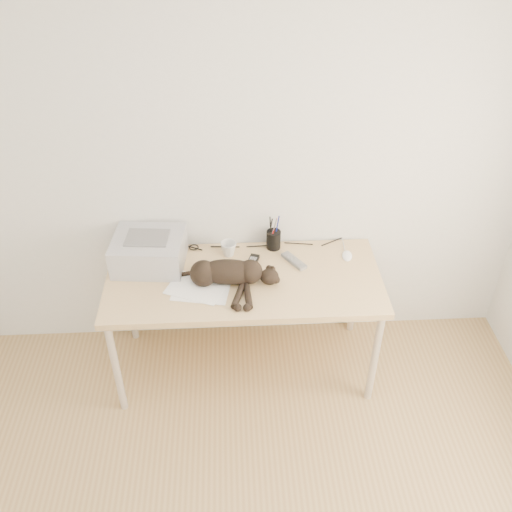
{
  "coord_description": "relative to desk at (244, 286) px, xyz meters",
  "views": [
    {
      "loc": [
        -0.06,
        -1.16,
        2.84
      ],
      "look_at": [
        0.07,
        1.34,
        0.94
      ],
      "focal_mm": 40.0,
      "sensor_mm": 36.0,
      "label": 1
    }
  ],
  "objects": [
    {
      "name": "cable_tangle",
      "position": [
        0.0,
        0.22,
        0.14
      ],
      "size": [
        1.36,
        0.07,
        0.01
      ],
      "primitive_type": null,
      "color": "black",
      "rests_on": "desk"
    },
    {
      "name": "mug",
      "position": [
        -0.08,
        0.14,
        0.18
      ],
      "size": [
        0.13,
        0.13,
        0.09
      ],
      "primitive_type": "imported",
      "rotation": [
        0.0,
        0.0,
        1.05
      ],
      "color": "silver",
      "rests_on": "desk"
    },
    {
      "name": "wall_back",
      "position": [
        0.0,
        0.27,
        0.69
      ],
      "size": [
        3.5,
        0.0,
        3.5
      ],
      "primitive_type": "plane",
      "rotation": [
        1.57,
        0.0,
        0.0
      ],
      "color": "silver",
      "rests_on": "floor"
    },
    {
      "name": "desk",
      "position": [
        0.0,
        0.0,
        0.0
      ],
      "size": [
        1.6,
        0.7,
        0.74
      ],
      "color": "tan",
      "rests_on": "floor"
    },
    {
      "name": "papers",
      "position": [
        -0.26,
        -0.17,
        0.14
      ],
      "size": [
        0.39,
        0.32,
        0.01
      ],
      "color": "white",
      "rests_on": "desk"
    },
    {
      "name": "pen_cup",
      "position": [
        0.19,
        0.2,
        0.2
      ],
      "size": [
        0.09,
        0.09,
        0.23
      ],
      "color": "black",
      "rests_on": "desk"
    },
    {
      "name": "mouse",
      "position": [
        0.63,
        0.09,
        0.15
      ],
      "size": [
        0.08,
        0.11,
        0.03
      ],
      "primitive_type": "ellipsoid",
      "rotation": [
        0.0,
        0.0,
        -0.14
      ],
      "color": "white",
      "rests_on": "desk"
    },
    {
      "name": "remote_black",
      "position": [
        0.05,
        0.02,
        0.14
      ],
      "size": [
        0.12,
        0.2,
        0.02
      ],
      "primitive_type": "cube",
      "rotation": [
        0.0,
        0.0,
        -0.34
      ],
      "color": "black",
      "rests_on": "desk"
    },
    {
      "name": "remote_grey",
      "position": [
        0.31,
        0.05,
        0.14
      ],
      "size": [
        0.14,
        0.18,
        0.02
      ],
      "primitive_type": "cube",
      "rotation": [
        0.0,
        0.0,
        0.58
      ],
      "color": "slate",
      "rests_on": "desk"
    },
    {
      "name": "cat",
      "position": [
        -0.11,
        -0.12,
        0.2
      ],
      "size": [
        0.68,
        0.33,
        0.16
      ],
      "rotation": [
        0.0,
        0.0,
        -0.08
      ],
      "color": "black",
      "rests_on": "desk"
    },
    {
      "name": "printer",
      "position": [
        -0.55,
        0.08,
        0.23
      ],
      "size": [
        0.44,
        0.38,
        0.19
      ],
      "color": "#A0A0A5",
      "rests_on": "desk"
    }
  ]
}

